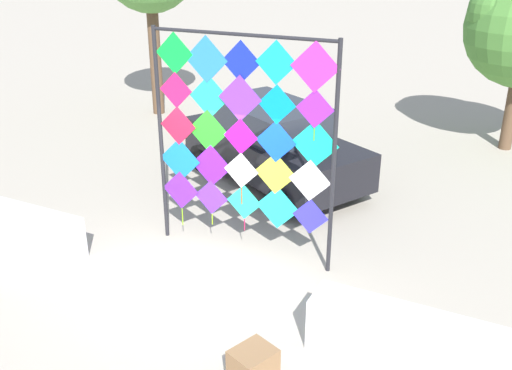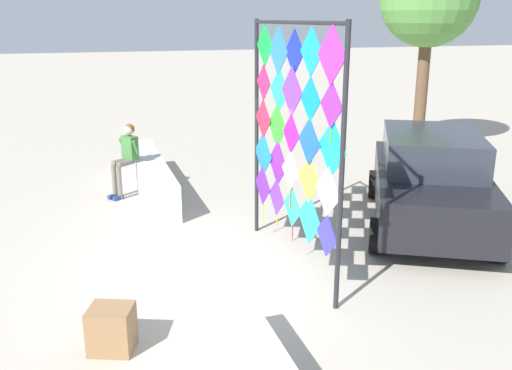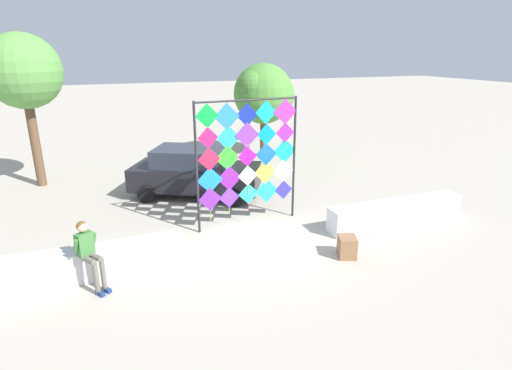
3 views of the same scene
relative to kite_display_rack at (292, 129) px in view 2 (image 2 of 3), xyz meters
name	(u,v)px [view 2 (image 2 of 3)]	position (x,y,z in m)	size (l,w,h in m)	color
ground	(214,268)	(-0.19, -1.22, -2.20)	(120.00, 120.00, 0.00)	#ADA393
plaza_ledge_left	(151,176)	(-4.56, -1.64, -1.83)	(4.47, 0.61, 0.75)	silver
kite_display_rack	(292,129)	(0.00, 0.00, 0.00)	(3.19, 0.23, 3.80)	#232328
seated_vendor	(126,154)	(-4.46, -2.17, -1.26)	(0.70, 0.77, 1.60)	#666056
parked_car	(430,179)	(-0.91, 3.15, -1.31)	(4.92, 3.87, 1.76)	black
cardboard_box_large	(112,329)	(1.66, -2.90, -1.93)	(0.44, 0.51, 0.56)	olive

